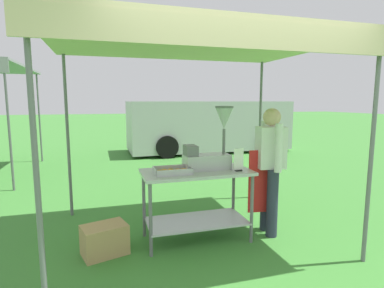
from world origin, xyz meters
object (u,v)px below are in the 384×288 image
Objects in this scene: donut_tray at (172,172)px; supply_crate at (105,240)px; donut_cart at (197,190)px; vendor at (270,164)px; van_silver at (208,125)px; donut_fryer at (211,148)px; stall_canopy at (194,47)px; menu_sign at (239,161)px.

donut_tray reaches higher than supply_crate.
vendor reaches higher than donut_cart.
van_silver reaches higher than supply_crate.
vendor is (0.74, -0.15, -0.22)m from donut_fryer.
donut_tray is at bearing 178.80° from vendor.
donut_tray is 7.06m from van_silver.
donut_cart reaches higher than supply_crate.
donut_fryer is at bearing 6.26° from supply_crate.
donut_tray is at bearing -170.34° from donut_cart.
supply_crate is (-1.09, -0.17, -2.15)m from stall_canopy.
stall_canopy is 2.42m from supply_crate.
donut_fryer is 0.79m from vendor.
van_silver is at bearing 69.52° from donut_cart.
donut_fryer is (0.20, 0.07, 0.50)m from donut_cart.
menu_sign is at bearing -39.74° from donut_fryer.
menu_sign reaches higher than donut_tray.
donut_cart is 1.19m from supply_crate.
vendor is at bearing -0.19° from supply_crate.
stall_canopy is 1.47m from donut_tray.
stall_canopy is 1.70m from donut_cart.
donut_cart is at bearing 9.66° from donut_tray.
donut_cart is 1.71× the size of donut_fryer.
van_silver is (3.51, 6.53, 0.71)m from supply_crate.
donut_tray is at bearing -112.72° from van_silver.
donut_fryer is at bearing -109.09° from van_silver.
menu_sign is (0.27, -0.23, -0.14)m from donut_fryer.
van_silver is (2.41, 6.36, -1.44)m from stall_canopy.
donut_fryer is 0.48× the size of vendor.
donut_cart is at bearing -110.48° from van_silver.
donut_fryer reaches higher than supply_crate.
menu_sign is at bearing -18.37° from donut_cart.
menu_sign is (0.79, -0.10, 0.10)m from donut_tray.
vendor is at bearing -11.38° from donut_fryer.
supply_crate is (-2.04, 0.01, -0.74)m from vendor.
donut_fryer is at bearing 18.99° from donut_cart.
donut_tray is at bearing 1.43° from supply_crate.
donut_fryer reaches higher than donut_tray.
stall_canopy is at bearing 151.71° from menu_sign.
menu_sign is at bearing -170.59° from vendor.
vendor is 6.70m from van_silver.
van_silver is (2.73, 6.51, -0.01)m from donut_tray.
stall_canopy is 12.03× the size of menu_sign.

